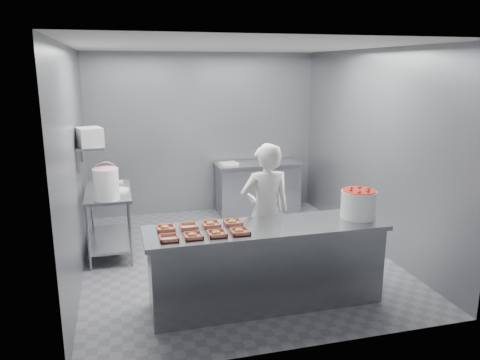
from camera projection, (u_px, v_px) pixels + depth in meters
name	position (u px, v px, depth m)	size (l,w,h in m)	color
floor	(236.00, 257.00, 6.45)	(4.50, 4.50, 0.00)	#4C4C51
ceiling	(235.00, 46.00, 5.79)	(4.50, 4.50, 0.00)	white
wall_back	(204.00, 134.00, 8.24)	(4.00, 0.04, 2.80)	slate
wall_left	(75.00, 165.00, 5.62)	(0.04, 4.50, 2.80)	slate
wall_right	(372.00, 150.00, 6.62)	(0.04, 4.50, 2.80)	slate
service_counter	(266.00, 265.00, 5.08)	(2.60, 0.70, 0.90)	slate
prep_table	(109.00, 212.00, 6.47)	(0.60, 1.20, 0.90)	slate
back_counter	(258.00, 187.00, 8.36)	(1.50, 0.60, 0.90)	slate
wall_shelf	(91.00, 144.00, 6.20)	(0.35, 0.90, 0.03)	slate
tray_0	(169.00, 238.00, 4.57)	(0.19, 0.18, 0.04)	tan
tray_1	(193.00, 236.00, 4.63)	(0.19, 0.18, 0.06)	tan
tray_2	(217.00, 233.00, 4.69)	(0.19, 0.18, 0.06)	tan
tray_3	(240.00, 231.00, 4.75)	(0.19, 0.18, 0.06)	tan
tray_4	(166.00, 228.00, 4.84)	(0.19, 0.18, 0.06)	tan
tray_5	(189.00, 226.00, 4.90)	(0.19, 0.18, 0.04)	tan
tray_6	(211.00, 224.00, 4.96)	(0.19, 0.18, 0.06)	tan
tray_7	(233.00, 222.00, 5.02)	(0.19, 0.18, 0.06)	tan
worker	(266.00, 213.00, 5.60)	(0.62, 0.41, 1.69)	silver
strawberry_tub	(358.00, 203.00, 5.22)	(0.39, 0.39, 0.32)	silver
glaze_bucket	(106.00, 183.00, 5.93)	(0.33, 0.32, 0.49)	silver
bucket_lid	(118.00, 190.00, 6.38)	(0.31, 0.31, 0.02)	silver
rag	(118.00, 182.00, 6.84)	(0.15, 0.13, 0.02)	#CCB28C
appliance	(90.00, 137.00, 5.91)	(0.28, 0.32, 0.24)	gray
paper_stack	(229.00, 163.00, 8.11)	(0.30, 0.22, 0.04)	silver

